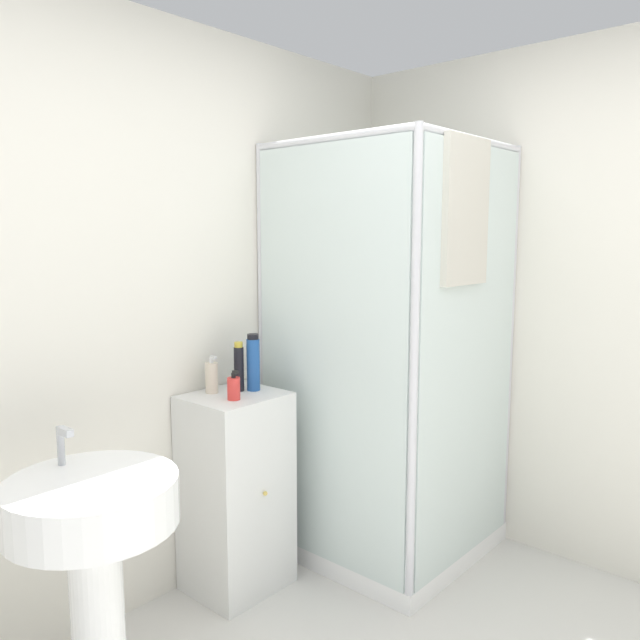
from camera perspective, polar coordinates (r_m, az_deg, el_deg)
wall_back at (r=2.66m, az=-18.17°, el=-0.16°), size 6.40×0.06×2.50m
shower_enclosure at (r=3.18m, az=6.59°, el=-11.54°), size 0.92×0.95×2.03m
vanity_cabinet at (r=2.94m, az=-7.68°, el=-15.27°), size 0.42×0.38×0.90m
sink at (r=2.19m, az=-19.96°, el=-18.60°), size 0.53×0.53×0.98m
soap_dispenser at (r=2.70m, az=-7.90°, el=-6.18°), size 0.06×0.06×0.13m
shampoo_bottle_tall_black at (r=2.84m, az=-7.43°, el=-4.30°), size 0.04×0.04×0.22m
shampoo_bottle_blue at (r=2.84m, az=-6.13°, el=-3.92°), size 0.06×0.06×0.26m
lotion_bottle_white at (r=2.83m, az=-9.88°, el=-5.18°), size 0.06×0.06×0.17m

